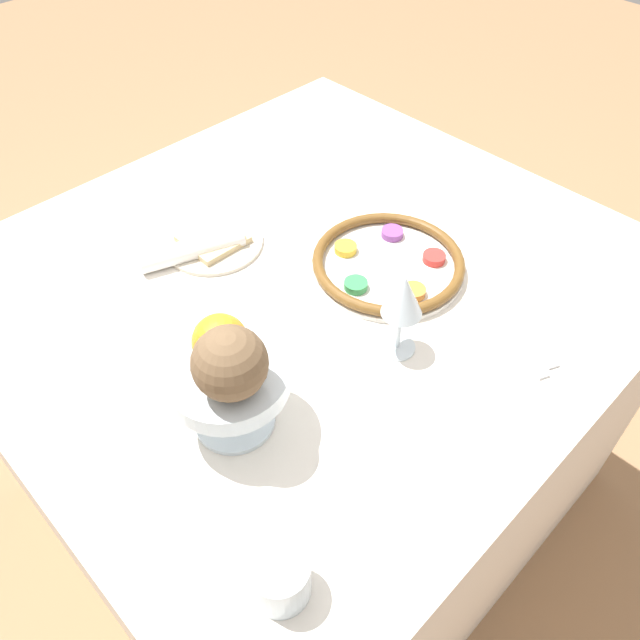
{
  "coord_description": "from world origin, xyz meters",
  "views": [
    {
      "loc": [
        0.59,
        0.63,
        1.54
      ],
      "look_at": [
        0.1,
        0.13,
        0.81
      ],
      "focal_mm": 35.0,
      "sensor_mm": 36.0,
      "label": 1
    }
  ],
  "objects_px": {
    "fruit_stand": "(229,384)",
    "wine_glass": "(403,299)",
    "cup_near": "(280,577)",
    "napkin_roll": "(192,249)",
    "bread_plate": "(214,241)",
    "coconut": "(230,363)",
    "seder_plate": "(388,263)",
    "orange_fruit": "(220,341)"
  },
  "relations": [
    {
      "from": "napkin_roll",
      "to": "cup_near",
      "type": "xyz_separation_m",
      "value": [
        0.29,
        0.57,
        0.01
      ]
    },
    {
      "from": "wine_glass",
      "to": "fruit_stand",
      "type": "height_order",
      "value": "wine_glass"
    },
    {
      "from": "seder_plate",
      "to": "orange_fruit",
      "type": "distance_m",
      "value": 0.43
    },
    {
      "from": "coconut",
      "to": "bread_plate",
      "type": "relative_size",
      "value": 0.52
    },
    {
      "from": "wine_glass",
      "to": "coconut",
      "type": "height_order",
      "value": "coconut"
    },
    {
      "from": "bread_plate",
      "to": "napkin_roll",
      "type": "bearing_deg",
      "value": 5.02
    },
    {
      "from": "cup_near",
      "to": "napkin_roll",
      "type": "bearing_deg",
      "value": -117.13
    },
    {
      "from": "seder_plate",
      "to": "fruit_stand",
      "type": "xyz_separation_m",
      "value": [
        0.42,
        0.07,
        0.07
      ]
    },
    {
      "from": "wine_glass",
      "to": "bread_plate",
      "type": "height_order",
      "value": "wine_glass"
    },
    {
      "from": "wine_glass",
      "to": "napkin_roll",
      "type": "xyz_separation_m",
      "value": [
        0.1,
        -0.42,
        -0.09
      ]
    },
    {
      "from": "fruit_stand",
      "to": "cup_near",
      "type": "height_order",
      "value": "fruit_stand"
    },
    {
      "from": "napkin_roll",
      "to": "orange_fruit",
      "type": "bearing_deg",
      "value": 62.46
    },
    {
      "from": "wine_glass",
      "to": "napkin_roll",
      "type": "height_order",
      "value": "wine_glass"
    },
    {
      "from": "fruit_stand",
      "to": "coconut",
      "type": "distance_m",
      "value": 0.08
    },
    {
      "from": "cup_near",
      "to": "bread_plate",
      "type": "bearing_deg",
      "value": -120.9
    },
    {
      "from": "seder_plate",
      "to": "fruit_stand",
      "type": "distance_m",
      "value": 0.43
    },
    {
      "from": "wine_glass",
      "to": "bread_plate",
      "type": "relative_size",
      "value": 0.82
    },
    {
      "from": "seder_plate",
      "to": "fruit_stand",
      "type": "relative_size",
      "value": 1.64
    },
    {
      "from": "bread_plate",
      "to": "napkin_roll",
      "type": "xyz_separation_m",
      "value": [
        0.05,
        0.0,
        0.01
      ]
    },
    {
      "from": "coconut",
      "to": "napkin_roll",
      "type": "relative_size",
      "value": 0.5
    },
    {
      "from": "seder_plate",
      "to": "coconut",
      "type": "distance_m",
      "value": 0.46
    },
    {
      "from": "fruit_stand",
      "to": "napkin_roll",
      "type": "relative_size",
      "value": 0.85
    },
    {
      "from": "fruit_stand",
      "to": "napkin_roll",
      "type": "distance_m",
      "value": 0.39
    },
    {
      "from": "fruit_stand",
      "to": "wine_glass",
      "type": "bearing_deg",
      "value": 165.38
    },
    {
      "from": "coconut",
      "to": "bread_plate",
      "type": "distance_m",
      "value": 0.47
    },
    {
      "from": "seder_plate",
      "to": "orange_fruit",
      "type": "height_order",
      "value": "orange_fruit"
    },
    {
      "from": "fruit_stand",
      "to": "napkin_roll",
      "type": "height_order",
      "value": "fruit_stand"
    },
    {
      "from": "seder_plate",
      "to": "bread_plate",
      "type": "height_order",
      "value": "seder_plate"
    },
    {
      "from": "seder_plate",
      "to": "wine_glass",
      "type": "bearing_deg",
      "value": 45.61
    },
    {
      "from": "coconut",
      "to": "seder_plate",
      "type": "bearing_deg",
      "value": -167.71
    },
    {
      "from": "coconut",
      "to": "bread_plate",
      "type": "xyz_separation_m",
      "value": [
        -0.24,
        -0.38,
        -0.16
      ]
    },
    {
      "from": "wine_glass",
      "to": "orange_fruit",
      "type": "height_order",
      "value": "orange_fruit"
    },
    {
      "from": "coconut",
      "to": "fruit_stand",
      "type": "bearing_deg",
      "value": -111.38
    },
    {
      "from": "fruit_stand",
      "to": "cup_near",
      "type": "bearing_deg",
      "value": 63.3
    },
    {
      "from": "wine_glass",
      "to": "coconut",
      "type": "distance_m",
      "value": 0.3
    },
    {
      "from": "orange_fruit",
      "to": "napkin_roll",
      "type": "distance_m",
      "value": 0.39
    },
    {
      "from": "orange_fruit",
      "to": "coconut",
      "type": "bearing_deg",
      "value": 67.01
    },
    {
      "from": "seder_plate",
      "to": "wine_glass",
      "type": "relative_size",
      "value": 1.8
    },
    {
      "from": "bread_plate",
      "to": "cup_near",
      "type": "bearing_deg",
      "value": 59.1
    },
    {
      "from": "fruit_stand",
      "to": "bread_plate",
      "type": "xyz_separation_m",
      "value": [
        -0.23,
        -0.35,
        -0.08
      ]
    },
    {
      "from": "napkin_roll",
      "to": "bread_plate",
      "type": "bearing_deg",
      "value": -174.98
    },
    {
      "from": "seder_plate",
      "to": "napkin_roll",
      "type": "height_order",
      "value": "napkin_roll"
    }
  ]
}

